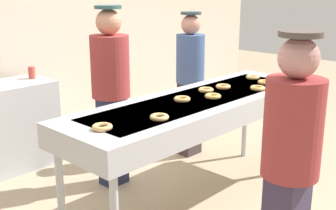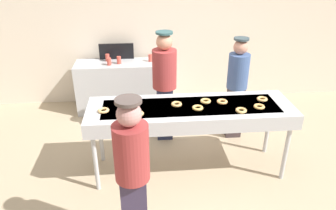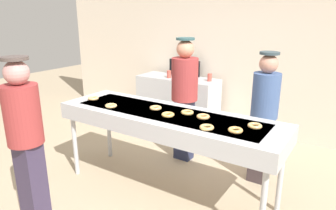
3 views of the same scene
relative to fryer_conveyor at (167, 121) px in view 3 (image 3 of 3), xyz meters
name	(u,v)px [view 3 (image 3 of 3)]	position (x,y,z in m)	size (l,w,h in m)	color
ground_plane	(167,190)	(0.00, 0.00, -0.88)	(16.00, 16.00, 0.00)	tan
back_wall	(245,43)	(0.00, 2.40, 0.66)	(8.00, 0.12, 3.07)	beige
fryer_conveyor	(167,121)	(0.00, 0.00, 0.00)	(2.61, 0.78, 0.97)	#B7BABF
glazed_donut_0	(168,115)	(0.07, -0.09, 0.11)	(0.14, 0.14, 0.03)	#EDBA5E
glazed_donut_1	(207,127)	(0.59, -0.21, 0.11)	(0.14, 0.14, 0.03)	#E0AE63
glazed_donut_2	(187,112)	(0.21, 0.09, 0.11)	(0.14, 0.14, 0.03)	#DFB460
glazed_donut_3	(255,126)	(0.96, 0.08, 0.11)	(0.14, 0.14, 0.03)	#E8B267
glazed_donut_4	(111,106)	(-0.66, -0.18, 0.11)	(0.14, 0.14, 0.03)	#E6B76C
glazed_donut_5	(235,130)	(0.84, -0.13, 0.11)	(0.14, 0.14, 0.03)	#EEAF5D
glazed_donut_6	(93,98)	(-1.08, -0.06, 0.11)	(0.14, 0.14, 0.03)	#EEB86F
glazed_donut_7	(203,117)	(0.42, 0.06, 0.11)	(0.14, 0.14, 0.03)	#EDAB62
glazed_donut_8	(156,108)	(-0.17, 0.03, 0.11)	(0.14, 0.14, 0.03)	tan
worker_baker	(185,91)	(-0.26, 0.85, 0.12)	(0.36, 0.36, 1.72)	#222845
worker_assistant	(264,113)	(0.84, 0.82, 0.02)	(0.31, 0.31, 1.62)	#3B2F32
customer_waiting	(26,138)	(-0.72, -1.24, 0.06)	(0.32, 0.32, 1.68)	#372E48
prep_counter	(178,102)	(-1.04, 1.95, -0.42)	(1.48, 0.56, 0.91)	#B7BABF
paper_cup_0	(169,74)	(-1.16, 1.84, 0.10)	(0.07, 0.07, 0.13)	#CC4C3F
paper_cup_1	(174,72)	(-1.20, 2.07, 0.10)	(0.07, 0.07, 0.13)	#CC4C3F
paper_cup_2	(179,75)	(-0.99, 1.90, 0.10)	(0.07, 0.07, 0.13)	#CC4C3F
paper_cup_3	(210,77)	(-0.43, 1.98, 0.10)	(0.07, 0.07, 0.13)	#CC4C3F
menu_display	(184,68)	(-1.04, 2.18, 0.18)	(0.63, 0.04, 0.29)	black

